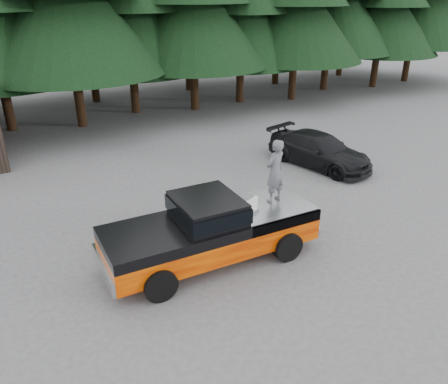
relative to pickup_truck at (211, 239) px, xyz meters
name	(u,v)px	position (x,y,z in m)	size (l,w,h in m)	color
ground	(219,246)	(0.50, 0.54, -0.67)	(120.00, 120.00, 0.00)	#4F4F51
pickup_truck	(211,239)	(0.00, 0.00, 0.00)	(6.00, 2.04, 1.33)	#E86203
truck_cab	(207,208)	(-0.10, 0.00, 0.96)	(1.66, 1.90, 0.59)	black
air_compressor	(243,206)	(0.87, -0.17, 0.88)	(0.64, 0.53, 0.44)	silver
man_on_bed	(275,171)	(2.03, 0.06, 1.58)	(0.67, 0.44, 1.83)	#525359
parked_car	(319,150)	(7.20, 4.32, 0.01)	(1.90, 4.68, 1.36)	black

